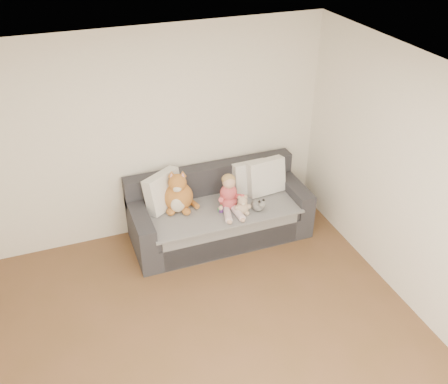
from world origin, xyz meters
name	(u,v)px	position (x,y,z in m)	size (l,w,h in m)	color
room_shell	(198,239)	(0.00, 0.42, 1.30)	(5.00, 5.00, 5.00)	brown
sofa	(219,214)	(0.77, 2.06, 0.31)	(2.20, 0.94, 0.85)	#2B2A30
cushion_left	(163,191)	(0.12, 2.22, 0.70)	(0.54, 0.45, 0.47)	silver
cushion_right_back	(250,177)	(1.25, 2.20, 0.67)	(0.45, 0.21, 0.42)	silver
cushion_right_front	(266,177)	(1.43, 2.11, 0.70)	(0.51, 0.27, 0.46)	silver
toddler	(229,196)	(0.85, 1.89, 0.67)	(0.33, 0.48, 0.47)	#DA4D55
plush_cat	(178,195)	(0.28, 2.11, 0.67)	(0.42, 0.38, 0.55)	#B17427
teddy_bear	(243,206)	(0.96, 1.75, 0.58)	(0.21, 0.16, 0.26)	tan
plush_cow	(258,205)	(1.17, 1.75, 0.55)	(0.15, 0.23, 0.19)	white
sippy_cup	(221,208)	(0.73, 1.87, 0.53)	(0.09, 0.07, 0.10)	#673695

